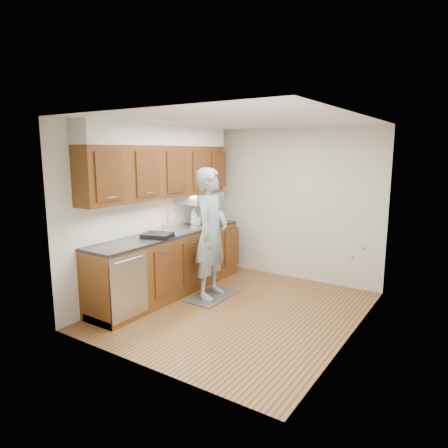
# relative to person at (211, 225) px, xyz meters

# --- Properties ---
(floor) EXTENTS (3.50, 3.50, 0.00)m
(floor) POSITION_rel_person_xyz_m (0.59, -0.21, -1.08)
(floor) COLOR #9D713B
(floor) RESTS_ON ground
(ceiling) EXTENTS (3.50, 3.50, 0.00)m
(ceiling) POSITION_rel_person_xyz_m (0.59, -0.21, 1.42)
(ceiling) COLOR white
(ceiling) RESTS_ON wall_left
(wall_left) EXTENTS (0.02, 3.50, 2.50)m
(wall_left) POSITION_rel_person_xyz_m (-0.91, -0.21, 0.17)
(wall_left) COLOR silver
(wall_left) RESTS_ON floor
(wall_right) EXTENTS (0.02, 3.50, 2.50)m
(wall_right) POSITION_rel_person_xyz_m (2.09, -0.21, 0.17)
(wall_right) COLOR silver
(wall_right) RESTS_ON floor
(wall_back) EXTENTS (3.00, 0.02, 2.50)m
(wall_back) POSITION_rel_person_xyz_m (0.59, 1.54, 0.17)
(wall_back) COLOR silver
(wall_back) RESTS_ON floor
(counter) EXTENTS (0.64, 2.80, 1.30)m
(counter) POSITION_rel_person_xyz_m (-0.61, -0.21, -0.59)
(counter) COLOR brown
(counter) RESTS_ON floor
(upper_cabinets) EXTENTS (0.47, 2.80, 1.21)m
(upper_cabinets) POSITION_rel_person_xyz_m (-0.74, -0.17, 0.87)
(upper_cabinets) COLOR brown
(upper_cabinets) RESTS_ON wall_left
(closet_door) EXTENTS (0.02, 1.22, 2.05)m
(closet_door) POSITION_rel_person_xyz_m (2.08, 0.09, -0.06)
(closet_door) COLOR beige
(closet_door) RESTS_ON wall_right
(floor_mat) EXTENTS (0.50, 0.83, 0.02)m
(floor_mat) POSITION_rel_person_xyz_m (0.00, 0.00, -1.07)
(floor_mat) COLOR #5A595C
(floor_mat) RESTS_ON floor
(person) EXTENTS (0.62, 0.83, 2.13)m
(person) POSITION_rel_person_xyz_m (0.00, 0.00, 0.00)
(person) COLOR #8CA0AA
(person) RESTS_ON floor_mat
(soap_bottle_a) EXTENTS (0.16, 0.16, 0.30)m
(soap_bottle_a) POSITION_rel_person_xyz_m (-0.68, 0.47, 0.01)
(soap_bottle_a) COLOR silver
(soap_bottle_a) RESTS_ON counter
(soap_bottle_b) EXTENTS (0.12, 0.13, 0.21)m
(soap_bottle_b) POSITION_rel_person_xyz_m (-0.63, 0.47, -0.03)
(soap_bottle_b) COLOR silver
(soap_bottle_b) RESTS_ON counter
(soap_bottle_c) EXTENTS (0.21, 0.21, 0.19)m
(soap_bottle_c) POSITION_rel_person_xyz_m (-0.67, 0.66, -0.05)
(soap_bottle_c) COLOR silver
(soap_bottle_c) RESTS_ON counter
(steel_can) EXTENTS (0.07, 0.07, 0.12)m
(steel_can) POSITION_rel_person_xyz_m (-0.36, 0.42, -0.08)
(steel_can) COLOR #A5A5AA
(steel_can) RESTS_ON counter
(dish_rack) EXTENTS (0.47, 0.43, 0.06)m
(dish_rack) POSITION_rel_person_xyz_m (-0.51, -0.58, -0.11)
(dish_rack) COLOR black
(dish_rack) RESTS_ON counter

